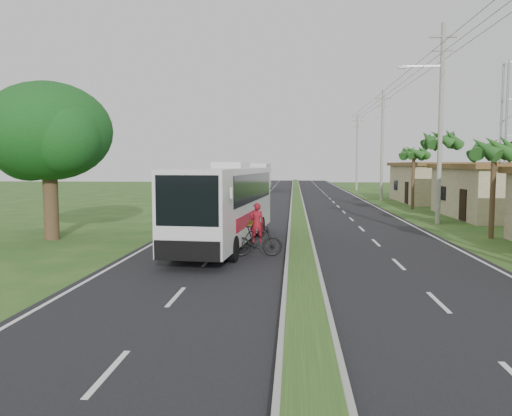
{
  "coord_description": "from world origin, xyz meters",
  "views": [
    {
      "loc": [
        -0.3,
        -13.15,
        3.62
      ],
      "look_at": [
        -1.89,
        7.64,
        1.8
      ],
      "focal_mm": 35.0,
      "sensor_mm": 36.0,
      "label": 1
    }
  ],
  "objects": [
    {
      "name": "palm_verge_b",
      "position": [
        9.4,
        12.0,
        4.36
      ],
      "size": [
        2.4,
        2.4,
        5.05
      ],
      "color": "#473321",
      "rests_on": "ground"
    },
    {
      "name": "ground",
      "position": [
        0.0,
        0.0,
        0.0
      ],
      "size": [
        180.0,
        180.0,
        0.0
      ],
      "primitive_type": "plane",
      "color": "#22491A",
      "rests_on": "ground"
    },
    {
      "name": "median_strip",
      "position": [
        0.0,
        20.0,
        0.1
      ],
      "size": [
        1.2,
        160.0,
        0.18
      ],
      "color": "gray",
      "rests_on": "ground"
    },
    {
      "name": "utility_pole_d",
      "position": [
        8.5,
        58.0,
        5.42
      ],
      "size": [
        1.6,
        0.28,
        10.5
      ],
      "color": "gray",
      "rests_on": "ground"
    },
    {
      "name": "road_asphalt",
      "position": [
        0.0,
        20.0,
        0.01
      ],
      "size": [
        14.0,
        160.0,
        0.02
      ],
      "primitive_type": "cube",
      "color": "black",
      "rests_on": "ground"
    },
    {
      "name": "shop_far",
      "position": [
        14.0,
        36.0,
        1.93
      ],
      "size": [
        8.6,
        11.6,
        3.82
      ],
      "color": "tan",
      "rests_on": "ground"
    },
    {
      "name": "coach_bus_main",
      "position": [
        -3.31,
        8.78,
        2.05
      ],
      "size": [
        3.4,
        11.69,
        3.73
      ],
      "rotation": [
        0.0,
        0.0,
        -0.09
      ],
      "color": "silver",
      "rests_on": "ground"
    },
    {
      "name": "motorcyclist",
      "position": [
        -1.75,
        6.2,
        0.75
      ],
      "size": [
        2.07,
        0.85,
        2.13
      ],
      "rotation": [
        0.0,
        0.0,
        0.14
      ],
      "color": "black",
      "rests_on": "ground"
    },
    {
      "name": "coach_bus_far",
      "position": [
        -5.2,
        56.52,
        2.13
      ],
      "size": [
        2.85,
        12.89,
        3.75
      ],
      "rotation": [
        0.0,
        0.0,
        -0.0
      ],
      "color": "white",
      "rests_on": "ground"
    },
    {
      "name": "palm_verge_d",
      "position": [
        9.3,
        28.0,
        4.55
      ],
      "size": [
        2.4,
        2.4,
        5.25
      ],
      "color": "#473321",
      "rests_on": "ground"
    },
    {
      "name": "palm_verge_c",
      "position": [
        8.8,
        19.0,
        5.12
      ],
      "size": [
        2.4,
        2.4,
        5.85
      ],
      "color": "#473321",
      "rests_on": "ground"
    },
    {
      "name": "shop_mid",
      "position": [
        14.0,
        22.0,
        1.86
      ],
      "size": [
        7.6,
        10.6,
        3.67
      ],
      "color": "tan",
      "rests_on": "ground"
    },
    {
      "name": "utility_pole_b",
      "position": [
        8.47,
        18.0,
        6.26
      ],
      "size": [
        3.2,
        0.28,
        12.0
      ],
      "color": "gray",
      "rests_on": "ground"
    },
    {
      "name": "utility_pole_c",
      "position": [
        8.5,
        38.0,
        5.67
      ],
      "size": [
        1.6,
        0.28,
        11.0
      ],
      "color": "gray",
      "rests_on": "ground"
    },
    {
      "name": "lane_edge_left",
      "position": [
        -6.7,
        20.0,
        0.0
      ],
      "size": [
        0.12,
        160.0,
        0.01
      ],
      "primitive_type": "cube",
      "color": "silver",
      "rests_on": "ground"
    },
    {
      "name": "shade_tree",
      "position": [
        -12.11,
        10.02,
        5.03
      ],
      "size": [
        6.3,
        6.0,
        7.54
      ],
      "color": "#473321",
      "rests_on": "ground"
    },
    {
      "name": "lane_edge_right",
      "position": [
        6.7,
        20.0,
        0.0
      ],
      "size": [
        0.12,
        160.0,
        0.01
      ],
      "primitive_type": "cube",
      "color": "silver",
      "rests_on": "ground"
    }
  ]
}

